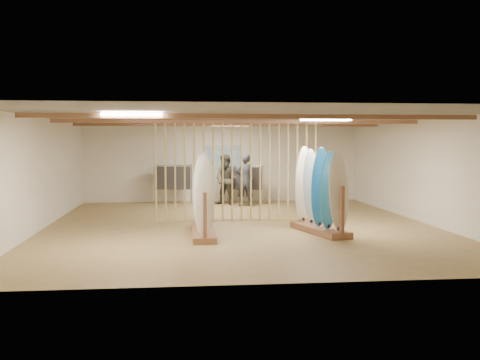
{
  "coord_description": "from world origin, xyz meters",
  "views": [
    {
      "loc": [
        -1.57,
        -14.46,
        2.22
      ],
      "look_at": [
        0.0,
        0.0,
        1.2
      ],
      "focal_mm": 42.0,
      "sensor_mm": 36.0,
      "label": 1
    }
  ],
  "objects": [
    {
      "name": "shopper_a",
      "position": [
        0.64,
        4.4,
        1.02
      ],
      "size": [
        0.76,
        0.53,
        2.05
      ],
      "primitive_type": "imported",
      "rotation": [
        0.0,
        0.0,
        3.17
      ],
      "color": "#292A31",
      "rests_on": "floor"
    },
    {
      "name": "bamboo_partition",
      "position": [
        0.0,
        0.8,
        1.4
      ],
      "size": [
        4.45,
        0.05,
        2.78
      ],
      "color": "tan",
      "rests_on": "ground"
    },
    {
      "name": "clothing_rack_a",
      "position": [
        -1.8,
        5.4,
        0.91
      ],
      "size": [
        1.31,
        0.45,
        1.41
      ],
      "rotation": [
        0.0,
        0.0,
        -0.1
      ],
      "color": "silver",
      "rests_on": "floor"
    },
    {
      "name": "rack_right",
      "position": [
        1.79,
        -1.35,
        0.69
      ],
      "size": [
        1.07,
        2.19,
        2.02
      ],
      "rotation": [
        0.0,
        0.0,
        0.26
      ],
      "color": "#946343",
      "rests_on": "floor"
    },
    {
      "name": "ceiling_slats",
      "position": [
        0.0,
        0.0,
        2.72
      ],
      "size": [
        9.5,
        6.12,
        0.1
      ],
      "primitive_type": "cube",
      "color": "#946343",
      "rests_on": "ground"
    },
    {
      "name": "wall_right",
      "position": [
        5.0,
        0.0,
        1.4
      ],
      "size": [
        0.0,
        12.0,
        12.0
      ],
      "primitive_type": "plane",
      "rotation": [
        1.57,
        0.0,
        -1.57
      ],
      "color": "white",
      "rests_on": "ground"
    },
    {
      "name": "wall_front",
      "position": [
        0.0,
        -6.0,
        1.4
      ],
      "size": [
        12.0,
        0.0,
        12.0
      ],
      "primitive_type": "plane",
      "rotation": [
        -1.57,
        0.0,
        0.0
      ],
      "color": "white",
      "rests_on": "ground"
    },
    {
      "name": "ceiling",
      "position": [
        0.0,
        0.0,
        2.8
      ],
      "size": [
        12.0,
        12.0,
        0.0
      ],
      "primitive_type": "plane",
      "rotation": [
        3.14,
        0.0,
        0.0
      ],
      "color": "gray",
      "rests_on": "ground"
    },
    {
      "name": "shopper_b",
      "position": [
        0.05,
        4.8,
        0.99
      ],
      "size": [
        1.2,
        1.12,
        1.98
      ],
      "primitive_type": "imported",
      "rotation": [
        0.0,
        0.0,
        -0.52
      ],
      "color": "#37342A",
      "rests_on": "floor"
    },
    {
      "name": "light_panels",
      "position": [
        0.0,
        0.0,
        2.74
      ],
      "size": [
        1.2,
        0.35,
        0.06
      ],
      "primitive_type": "cube",
      "color": "white",
      "rests_on": "ground"
    },
    {
      "name": "poster",
      "position": [
        0.0,
        5.98,
        1.6
      ],
      "size": [
        1.4,
        0.03,
        0.9
      ],
      "primitive_type": "cube",
      "color": "#377DC2",
      "rests_on": "ground"
    },
    {
      "name": "wall_back",
      "position": [
        0.0,
        6.0,
        1.4
      ],
      "size": [
        12.0,
        0.0,
        12.0
      ],
      "primitive_type": "plane",
      "rotation": [
        1.57,
        0.0,
        0.0
      ],
      "color": "white",
      "rests_on": "ground"
    },
    {
      "name": "floor",
      "position": [
        0.0,
        0.0,
        0.0
      ],
      "size": [
        12.0,
        12.0,
        0.0
      ],
      "primitive_type": "plane",
      "color": "#A78751",
      "rests_on": "ground"
    },
    {
      "name": "rack_left",
      "position": [
        -1.02,
        -1.29,
        0.64
      ],
      "size": [
        0.53,
        2.68,
        1.87
      ],
      "rotation": [
        0.0,
        0.0,
        -0.01
      ],
      "color": "#946343",
      "rests_on": "floor"
    },
    {
      "name": "wall_left",
      "position": [
        -5.0,
        0.0,
        1.4
      ],
      "size": [
        0.0,
        12.0,
        12.0
      ],
      "primitive_type": "plane",
      "rotation": [
        1.57,
        0.0,
        1.57
      ],
      "color": "white",
      "rests_on": "ground"
    },
    {
      "name": "clothing_rack_b",
      "position": [
        0.74,
        5.14,
        0.9
      ],
      "size": [
        1.23,
        0.7,
        1.38
      ],
      "rotation": [
        0.0,
        0.0,
        -0.34
      ],
      "color": "silver",
      "rests_on": "floor"
    }
  ]
}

